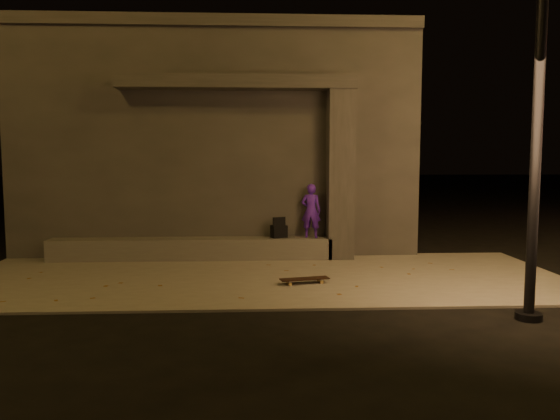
{
  "coord_description": "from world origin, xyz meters",
  "views": [
    {
      "loc": [
        -0.17,
        -7.88,
        2.22
      ],
      "look_at": [
        0.32,
        2.0,
        1.26
      ],
      "focal_mm": 35.0,
      "sensor_mm": 36.0,
      "label": 1
    }
  ],
  "objects": [
    {
      "name": "canopy",
      "position": [
        -0.5,
        3.8,
        3.78
      ],
      "size": [
        5.0,
        0.7,
        0.28
      ],
      "primitive_type": "cube",
      "color": "#353331",
      "rests_on": "column"
    },
    {
      "name": "column",
      "position": [
        1.7,
        3.75,
        1.84
      ],
      "size": [
        0.55,
        0.55,
        3.6
      ],
      "primitive_type": "cube",
      "color": "#353331",
      "rests_on": "sidewalk"
    },
    {
      "name": "building",
      "position": [
        -1.0,
        6.49,
        2.61
      ],
      "size": [
        9.0,
        5.1,
        5.22
      ],
      "color": "#353331",
      "rests_on": "ground"
    },
    {
      "name": "sidewalk",
      "position": [
        0.0,
        2.0,
        0.02
      ],
      "size": [
        11.0,
        4.4,
        0.04
      ],
      "primitive_type": "cube",
      "color": "slate",
      "rests_on": "ground"
    },
    {
      "name": "skateboard",
      "position": [
        0.71,
        1.35,
        0.12
      ],
      "size": [
        0.88,
        0.4,
        0.09
      ],
      "rotation": [
        0.0,
        0.0,
        0.22
      ],
      "color": "black",
      "rests_on": "sidewalk"
    },
    {
      "name": "backpack",
      "position": [
        0.38,
        3.75,
        0.65
      ],
      "size": [
        0.38,
        0.32,
        0.46
      ],
      "rotation": [
        0.0,
        0.0,
        0.4
      ],
      "color": "black",
      "rests_on": "ledge"
    },
    {
      "name": "skateboarder",
      "position": [
        1.07,
        3.75,
        1.07
      ],
      "size": [
        0.48,
        0.37,
        1.16
      ],
      "primitive_type": "imported",
      "rotation": [
        0.0,
        0.0,
        2.91
      ],
      "color": "#4B1CB6",
      "rests_on": "ledge"
    },
    {
      "name": "ground",
      "position": [
        0.0,
        0.0,
        0.0
      ],
      "size": [
        120.0,
        120.0,
        0.0
      ],
      "primitive_type": "plane",
      "color": "black",
      "rests_on": "ground"
    },
    {
      "name": "ledge",
      "position": [
        -1.5,
        3.75,
        0.27
      ],
      "size": [
        6.0,
        0.55,
        0.45
      ],
      "primitive_type": "cube",
      "color": "#57544F",
      "rests_on": "sidewalk"
    }
  ]
}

